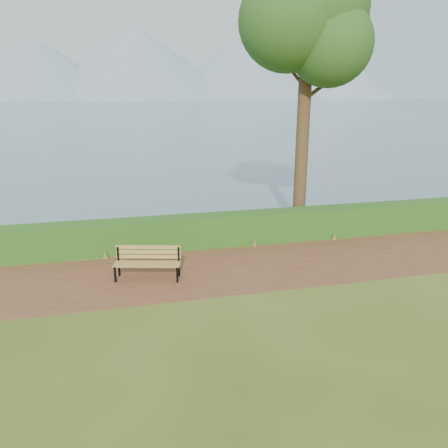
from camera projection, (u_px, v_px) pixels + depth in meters
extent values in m
plane|color=#415117|center=(222.00, 274.00, 12.24)|extent=(140.00, 140.00, 0.00)
cube|color=#54311D|center=(220.00, 270.00, 12.52)|extent=(40.00, 3.40, 0.01)
cube|color=#214E16|center=(204.00, 230.00, 14.52)|extent=(32.00, 0.85, 1.00)
cube|color=slate|center=(118.00, 103.00, 254.26)|extent=(700.00, 510.00, 0.00)
cone|color=gray|center=(39.00, 70.00, 359.39)|extent=(160.00, 160.00, 48.00)
cone|color=gray|center=(137.00, 63.00, 384.95)|extent=(190.00, 190.00, 62.00)
cone|color=gray|center=(237.00, 72.00, 402.54)|extent=(170.00, 170.00, 50.00)
cone|color=gray|center=(322.00, 69.00, 431.24)|extent=(150.00, 150.00, 58.00)
cone|color=gray|center=(103.00, 80.00, 405.23)|extent=(120.00, 120.00, 35.00)
cone|color=gray|center=(268.00, 78.00, 436.36)|extent=(130.00, 130.00, 40.00)
cube|color=black|center=(115.00, 275.00, 11.65)|extent=(0.06, 0.07, 0.45)
cube|color=black|center=(119.00, 262.00, 12.01)|extent=(0.06, 0.07, 0.85)
cube|color=black|center=(117.00, 265.00, 11.81)|extent=(0.18, 0.51, 0.05)
cube|color=black|center=(177.00, 275.00, 11.63)|extent=(0.06, 0.07, 0.45)
cube|color=black|center=(179.00, 262.00, 11.99)|extent=(0.06, 0.07, 0.85)
cube|color=black|center=(178.00, 265.00, 11.78)|extent=(0.18, 0.51, 0.05)
cube|color=olive|center=(146.00, 267.00, 11.61)|extent=(1.75, 0.54, 0.03)
cube|color=olive|center=(147.00, 265.00, 11.73)|extent=(1.75, 0.54, 0.03)
cube|color=olive|center=(148.00, 263.00, 11.85)|extent=(1.75, 0.54, 0.03)
cube|color=olive|center=(148.00, 261.00, 11.97)|extent=(1.75, 0.54, 0.03)
cube|color=olive|center=(149.00, 257.00, 11.99)|extent=(1.74, 0.49, 0.10)
cube|color=olive|center=(148.00, 252.00, 11.95)|extent=(1.74, 0.49, 0.10)
cube|color=olive|center=(148.00, 247.00, 11.91)|extent=(1.74, 0.49, 0.10)
cylinder|color=#3E2819|center=(304.00, 116.00, 15.27)|extent=(0.46, 0.46, 8.23)
sphere|color=#20511B|center=(309.00, 8.00, 14.29)|extent=(3.89, 3.89, 3.89)
sphere|color=#20511B|center=(327.00, 34.00, 15.18)|extent=(2.97, 2.97, 2.97)
sphere|color=#20511B|center=(288.00, 21.00, 13.86)|extent=(3.20, 3.20, 3.20)
sphere|color=#20511B|center=(330.00, 44.00, 14.05)|extent=(2.74, 2.74, 2.74)
cylinder|color=#3E2819|center=(319.00, 89.00, 15.12)|extent=(1.20, 0.14, 0.90)
cylinder|color=#3E2819|center=(292.00, 71.00, 14.84)|extent=(0.93, 0.43, 0.82)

